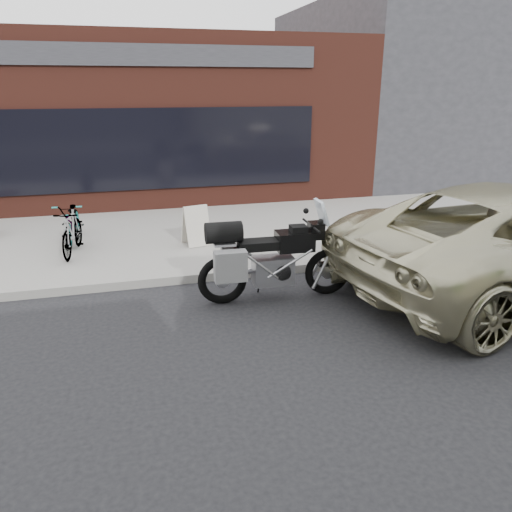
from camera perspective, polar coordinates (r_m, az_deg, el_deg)
The scene contains 8 objects.
ground at distance 5.45m, azimuth 9.73°, elevation -17.54°, with size 120.00×120.00×0.00m, color black.
near_sidewalk at distance 11.55m, azimuth -4.58°, elevation 3.08°, with size 44.00×6.00×0.15m, color gray.
storefront at distance 17.95m, azimuth -15.57°, elevation 15.18°, with size 14.00×10.07×4.50m.
neighbour_building at distance 21.56m, azimuth 19.71°, elevation 17.31°, with size 10.00×10.00×6.00m, color #2A2A2F.
motorcycle at distance 7.69m, azimuth 1.23°, elevation -0.38°, with size 2.48×0.80×1.57m.
bicycle_front at distance 10.90m, azimuth -20.24°, elevation 3.71°, with size 0.56×1.61×0.85m, color gray.
bicycle_rear at distance 10.08m, azimuth -20.31°, elevation 2.69°, with size 0.42×1.50×0.90m, color gray.
sandwich_sign at distance 10.14m, azimuth -6.89°, elevation 3.53°, with size 0.60×0.57×0.80m.
Camera 1 is at (-1.96, -3.94, 3.22)m, focal length 35.00 mm.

